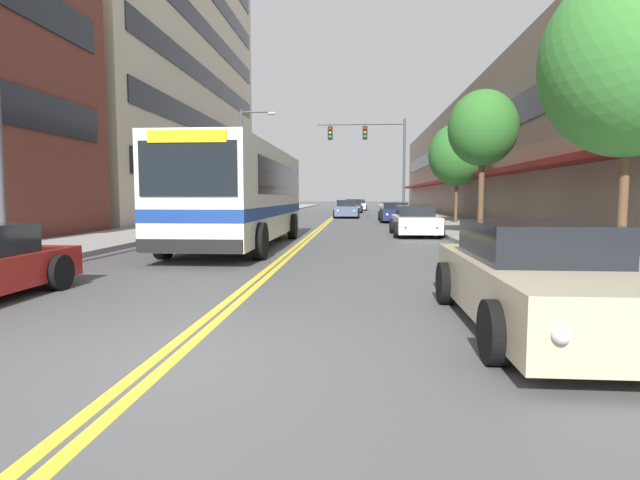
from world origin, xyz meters
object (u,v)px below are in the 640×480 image
Objects in this scene: car_beige_parked_right_foreground at (538,279)px; traffic_signal_mast at (375,149)px; street_tree_right_near at (630,61)px; car_slate_blue_moving_second at (347,209)px; street_tree_right_far at (457,155)px; car_champagne_parked_left_mid at (276,210)px; car_navy_parked_right_mid at (395,213)px; city_bus at (243,192)px; street_lamp_left_near at (1,6)px; street_tree_right_mid at (483,129)px; car_black_parked_left_near at (250,216)px; street_lamp_left_far at (247,155)px; car_charcoal_moving_third at (353,206)px; car_white_parked_right_far at (415,222)px; car_silver_moving_lead at (359,205)px.

car_beige_parked_right_foreground is 29.58m from traffic_signal_mast.
car_slate_blue_moving_second is at bearing 102.50° from street_tree_right_near.
street_tree_right_far is (0.25, 19.05, -0.33)m from street_tree_right_near.
car_champagne_parked_left_mid is 0.96× the size of car_navy_parked_right_mid.
street_lamp_left_near is (-3.16, -7.05, 3.60)m from city_bus.
street_tree_right_near is 8.75m from street_tree_right_mid.
street_lamp_left_near is at bearing -91.30° from car_champagne_parked_left_mid.
street_lamp_left_near is (-9.38, 3.24, 4.81)m from car_beige_parked_right_foreground.
car_slate_blue_moving_second reaches higher than car_black_parked_left_near.
street_tree_right_far is at bearing 53.63° from city_bus.
car_champagne_parked_left_mid is 0.97× the size of car_slate_blue_moving_second.
street_tree_right_near is at bearing -58.47° from street_lamp_left_far.
street_lamp_left_far is (-6.41, -21.27, 3.60)m from car_charcoal_moving_third.
traffic_signal_mast is at bearing 43.87° from car_black_parked_left_near.
street_lamp_left_near is at bearing -140.16° from street_tree_right_mid.
car_black_parked_left_near is 12.60m from street_tree_right_far.
car_white_parked_right_far is 0.62× the size of traffic_signal_mast.
car_white_parked_right_far is (6.37, 4.91, -1.24)m from city_bus.
street_lamp_left_far is at bearing 135.17° from street_tree_right_mid.
car_slate_blue_moving_second is 0.77× the size of street_tree_right_near.
car_beige_parked_right_foreground is (8.58, -22.06, 0.07)m from car_black_parked_left_near.
traffic_signal_mast is (-1.27, 14.04, 4.43)m from car_white_parked_right_far.
traffic_signal_mast is (-1.24, 2.43, 4.43)m from car_navy_parked_right_mid.
car_black_parked_left_near is 14.66m from street_tree_right_mid.
car_black_parked_left_near is 0.63× the size of traffic_signal_mast.
car_white_parked_right_far is 0.91× the size of car_slate_blue_moving_second.
car_black_parked_left_near is 0.93× the size of car_navy_parked_right_mid.
car_slate_blue_moving_second is 1.04× the size of car_charcoal_moving_third.
traffic_signal_mast reaches higher than street_tree_right_near.
car_silver_moving_lead is 0.93× the size of car_charcoal_moving_third.
car_charcoal_moving_third is 0.65× the size of traffic_signal_mast.
traffic_signal_mast is 1.14× the size of street_tree_right_near.
traffic_signal_mast reaches higher than car_champagne_parked_left_mid.
car_black_parked_left_near is at bearing 87.58° from street_lamp_left_near.
car_champagne_parked_left_mid is 1.00× the size of car_charcoal_moving_third.
city_bus is 1.88× the size of street_tree_right_far.
street_lamp_left_far reaches higher than street_tree_right_far.
traffic_signal_mast is at bearing 127.97° from street_tree_right_far.
street_lamp_left_near is 1.52× the size of street_tree_right_near.
traffic_signal_mast is (1.72, -16.65, 4.39)m from car_charcoal_moving_third.
street_tree_right_mid is at bearing -59.92° from car_champagne_parked_left_mid.
city_bus is 1.96× the size of street_tree_right_mid.
traffic_signal_mast reaches higher than car_black_parked_left_near.
car_white_parked_right_far is 1.02× the size of car_silver_moving_lead.
street_tree_right_mid is at bearing 79.63° from car_beige_parked_right_foreground.
street_tree_right_far is at bearing 57.55° from street_lamp_left_near.
traffic_signal_mast reaches higher than car_beige_parked_right_foreground.
car_white_parked_right_far is at bearing -111.83° from street_tree_right_far.
city_bus is 12.07m from car_black_parked_left_near.
traffic_signal_mast is (2.08, -3.93, 4.39)m from car_slate_blue_moving_second.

